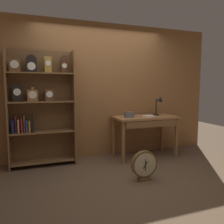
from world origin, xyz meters
TOP-DOWN VIEW (x-y plane):
  - ground_plane at (0.00, 0.00)m, footprint 10.00×10.00m
  - back_wood_panel at (0.00, 1.33)m, footprint 4.80×0.05m
  - bookshelf at (-1.16, 1.11)m, footprint 1.11×0.30m
  - workbench at (0.80, 0.93)m, footprint 1.23×0.62m
  - desk_lamp at (1.13, 0.99)m, footprint 0.18×0.18m
  - toolbox_small at (0.43, 0.89)m, footprint 0.17×0.10m
  - open_repair_manual at (0.82, 0.85)m, footprint 0.21×0.25m
  - round_clock_large at (0.24, -0.08)m, footprint 0.40×0.11m

SIDE VIEW (x-z plane):
  - ground_plane at x=0.00m, z-range 0.00..0.00m
  - round_clock_large at x=0.24m, z-range 0.00..0.45m
  - workbench at x=0.80m, z-range 0.30..1.10m
  - open_repair_manual at x=0.82m, z-range 0.80..0.83m
  - toolbox_small at x=0.43m, z-range 0.80..0.91m
  - desk_lamp at x=1.13m, z-range 0.86..1.25m
  - bookshelf at x=-1.16m, z-range 0.06..2.06m
  - back_wood_panel at x=0.00m, z-range 0.00..2.60m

